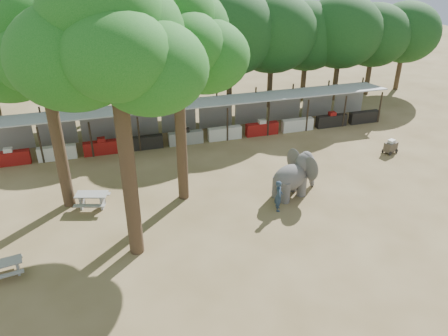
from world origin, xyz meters
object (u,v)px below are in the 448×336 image
object	(u,v)px
yard_tree_center	(110,44)
picnic_table_near	(5,267)
picnic_table_far	(92,198)
elephant	(295,175)
yard_tree_left	(37,48)
yard_tree_back	(172,37)
handler	(279,196)
cart_back	(391,146)

from	to	relation	value
yard_tree_center	picnic_table_near	world-z (taller)	yard_tree_center
picnic_table_far	picnic_table_near	bearing A→B (deg)	-112.77
yard_tree_center	elephant	xyz separation A→B (m)	(9.05, 2.42, -8.02)
yard_tree_left	yard_tree_back	xyz separation A→B (m)	(6.00, -1.00, 0.34)
yard_tree_back	picnic_table_far	bearing A→B (deg)	177.77
yard_tree_center	handler	xyz separation A→B (m)	(7.58, 1.16, -8.35)
yard_tree_back	cart_back	distance (m)	16.59
yard_tree_left	yard_tree_center	size ratio (longest dim) A/B	0.92
yard_tree_left	yard_tree_center	xyz separation A→B (m)	(3.00, -5.00, 1.01)
yard_tree_back	picnic_table_far	distance (m)	9.28
yard_tree_left	elephant	xyz separation A→B (m)	(12.05, -2.58, -7.01)
yard_tree_left	yard_tree_back	size ratio (longest dim) A/B	0.97
elephant	cart_back	distance (m)	8.92
picnic_table_far	yard_tree_left	bearing A→B (deg)	164.77
yard_tree_back	cart_back	size ratio (longest dim) A/B	10.31
yard_tree_back	elephant	distance (m)	9.66
yard_tree_left	yard_tree_center	world-z (taller)	yard_tree_center
yard_tree_left	elephant	size ratio (longest dim) A/B	3.45
yard_tree_back	picnic_table_near	xyz separation A→B (m)	(-8.31, -4.28, -8.09)
yard_tree_back	picnic_table_far	size ratio (longest dim) A/B	5.79
yard_tree_center	handler	bearing A→B (deg)	8.70
yard_tree_left	cart_back	xyz separation A→B (m)	(20.41, 0.47, -7.74)
yard_tree_center	picnic_table_near	xyz separation A→B (m)	(-5.31, -0.28, -8.76)
picnic_table_far	cart_back	world-z (taller)	cart_back
handler	cart_back	world-z (taller)	handler
yard_tree_left	picnic_table_far	xyz separation A→B (m)	(1.33, -0.82, -7.67)
picnic_table_far	elephant	bearing A→B (deg)	7.06
handler	yard_tree_back	bearing A→B (deg)	75.21
yard_tree_back	cart_back	world-z (taller)	yard_tree_back
yard_tree_center	elephant	bearing A→B (deg)	14.94
yard_tree_back	handler	distance (m)	9.39
elephant	picnic_table_near	xyz separation A→B (m)	(-14.36, -2.69, -0.74)
picnic_table_far	yard_tree_center	bearing A→B (deg)	-51.78
yard_tree_back	picnic_table_far	world-z (taller)	yard_tree_back
yard_tree_back	elephant	size ratio (longest dim) A/B	3.55
yard_tree_left	yard_tree_center	distance (m)	5.92
picnic_table_near	picnic_table_far	world-z (taller)	picnic_table_far
yard_tree_center	handler	distance (m)	11.34
elephant	yard_tree_center	bearing A→B (deg)	175.59
yard_tree_left	picnic_table_near	distance (m)	9.66
yard_tree_left	yard_tree_back	world-z (taller)	yard_tree_back
elephant	handler	distance (m)	1.96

